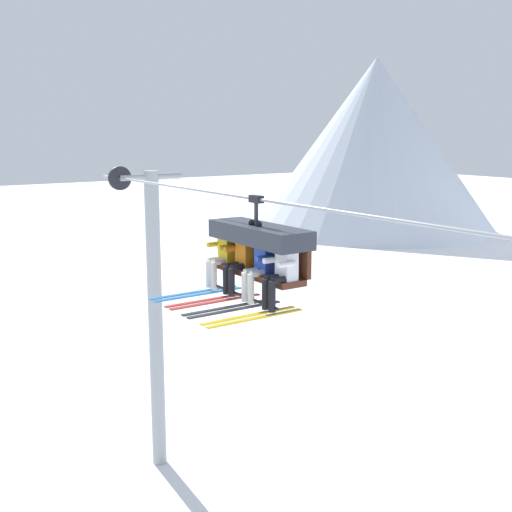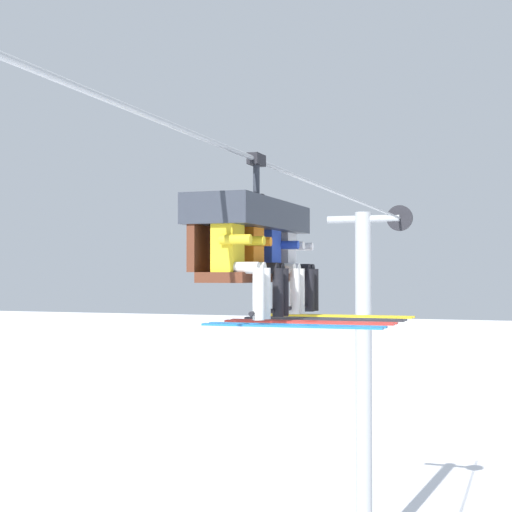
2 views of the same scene
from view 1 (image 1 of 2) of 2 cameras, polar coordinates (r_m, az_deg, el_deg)
mountain_peak_west at (r=58.28m, az=10.45°, el=9.73°), size 21.43×21.43×14.85m
lift_tower_near at (r=16.39m, az=-9.00°, el=-5.14°), size 0.36×1.88×7.78m
lift_cable at (r=9.06m, az=6.47°, el=4.08°), size 16.94×0.05×0.05m
chairlift_chair at (r=10.62m, az=0.35°, el=1.16°), size 2.15×0.74×1.65m
skier_yellow at (r=11.27m, az=-3.08°, el=0.25°), size 0.46×1.70×1.23m
skier_orange at (r=10.79m, az=-1.45°, el=-0.12°), size 0.48×1.70×1.34m
skier_blue at (r=10.32m, az=0.27°, el=-0.62°), size 0.48×1.70×1.34m
skier_white at (r=9.86m, az=2.15°, el=-1.30°), size 0.46×1.70×1.23m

